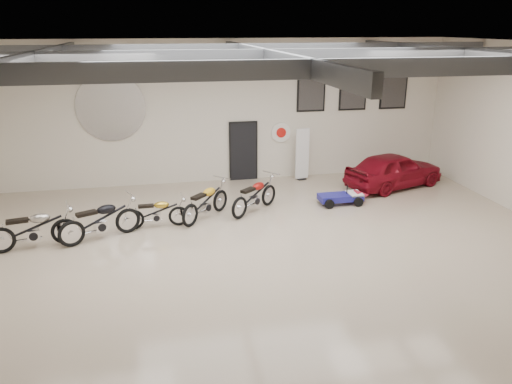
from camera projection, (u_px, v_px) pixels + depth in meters
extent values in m
cube|color=tan|center=(265.00, 247.00, 12.82)|extent=(16.00, 12.00, 0.01)
cube|color=gray|center=(267.00, 45.00, 11.23)|extent=(16.00, 12.00, 0.01)
cube|color=beige|center=(229.00, 112.00, 17.60)|extent=(16.00, 0.02, 5.00)
cube|color=black|center=(243.00, 152.00, 18.11)|extent=(0.92, 0.08, 2.10)
imported|color=maroon|center=(394.00, 170.00, 17.38)|extent=(2.57, 3.94, 1.25)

